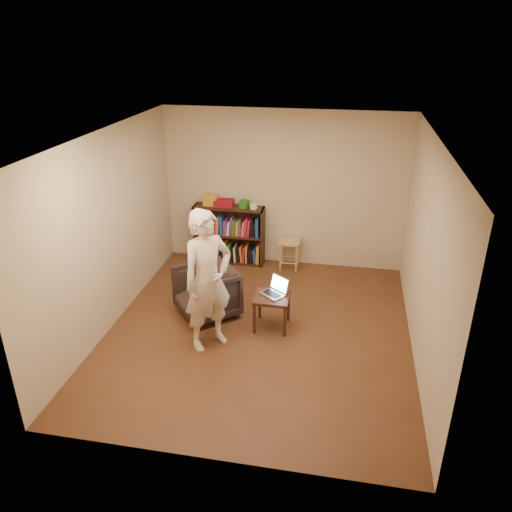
% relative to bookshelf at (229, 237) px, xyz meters
% --- Properties ---
extents(floor, '(4.50, 4.50, 0.00)m').
position_rel_bookshelf_xyz_m(floor, '(0.90, -2.09, -0.44)').
color(floor, '#4B2E18').
rests_on(floor, ground).
extents(ceiling, '(4.50, 4.50, 0.00)m').
position_rel_bookshelf_xyz_m(ceiling, '(0.90, -2.09, 2.16)').
color(ceiling, white).
rests_on(ceiling, wall_back).
extents(wall_back, '(4.00, 0.00, 4.00)m').
position_rel_bookshelf_xyz_m(wall_back, '(0.90, 0.16, 0.86)').
color(wall_back, beige).
rests_on(wall_back, floor).
extents(wall_left, '(0.00, 4.50, 4.50)m').
position_rel_bookshelf_xyz_m(wall_left, '(-1.10, -2.09, 0.86)').
color(wall_left, beige).
rests_on(wall_left, floor).
extents(wall_right, '(0.00, 4.50, 4.50)m').
position_rel_bookshelf_xyz_m(wall_right, '(2.90, -2.09, 0.86)').
color(wall_right, beige).
rests_on(wall_right, floor).
extents(bookshelf, '(1.20, 0.30, 1.00)m').
position_rel_bookshelf_xyz_m(bookshelf, '(0.00, 0.00, 0.00)').
color(bookshelf, black).
rests_on(bookshelf, floor).
extents(box_yellow, '(0.23, 0.18, 0.18)m').
position_rel_bookshelf_xyz_m(box_yellow, '(-0.32, 0.01, 0.65)').
color(box_yellow, gold).
rests_on(box_yellow, bookshelf).
extents(red_cloth, '(0.35, 0.27, 0.11)m').
position_rel_bookshelf_xyz_m(red_cloth, '(-0.08, 0.01, 0.61)').
color(red_cloth, maroon).
rests_on(red_cloth, bookshelf).
extents(box_green, '(0.15, 0.15, 0.13)m').
position_rel_bookshelf_xyz_m(box_green, '(0.27, -0.01, 0.62)').
color(box_green, '#256F1D').
rests_on(box_green, bookshelf).
extents(box_white, '(0.12, 0.12, 0.08)m').
position_rel_bookshelf_xyz_m(box_white, '(0.44, -0.03, 0.60)').
color(box_white, silver).
rests_on(box_white, bookshelf).
extents(stool, '(0.34, 0.34, 0.49)m').
position_rel_bookshelf_xyz_m(stool, '(1.05, -0.06, -0.04)').
color(stool, '#A97552').
rests_on(stool, floor).
extents(armchair, '(1.08, 1.08, 0.71)m').
position_rel_bookshelf_xyz_m(armchair, '(0.10, -1.80, -0.08)').
color(armchair, '#2C211D').
rests_on(armchair, floor).
extents(side_table, '(0.47, 0.47, 0.48)m').
position_rel_bookshelf_xyz_m(side_table, '(1.06, -1.95, -0.04)').
color(side_table, black).
rests_on(side_table, floor).
extents(laptop, '(0.42, 0.41, 0.23)m').
position_rel_bookshelf_xyz_m(laptop, '(1.09, -1.88, 0.09)').
color(laptop, '#ADACB1').
rests_on(laptop, side_table).
extents(person, '(0.77, 0.79, 1.83)m').
position_rel_bookshelf_xyz_m(person, '(0.34, -2.50, 0.48)').
color(person, beige).
rests_on(person, floor).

